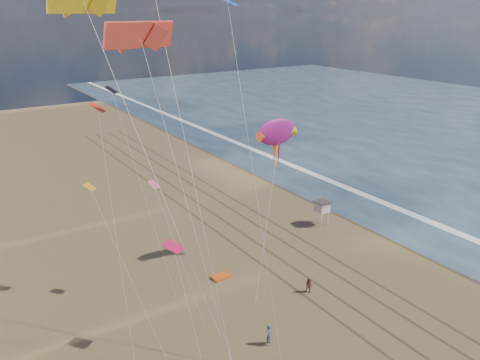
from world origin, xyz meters
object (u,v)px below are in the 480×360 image
at_px(lifeguard_stand, 322,207).
at_px(show_kite, 277,132).
at_px(grounded_kite, 221,277).
at_px(kite_flyer_a, 269,335).
at_px(kite_flyer_b, 309,286).

distance_m(lifeguard_stand, show_kite, 15.44).
bearing_deg(grounded_kite, kite_flyer_a, -105.41).
distance_m(grounded_kite, show_kite, 15.69).
bearing_deg(kite_flyer_b, show_kite, 132.31).
bearing_deg(grounded_kite, lifeguard_stand, 7.07).
xyz_separation_m(grounded_kite, show_kite, (7.30, 0.76, 13.87)).
relative_size(grounded_kite, show_kite, 0.11).
bearing_deg(show_kite, kite_flyer_a, -128.53).
xyz_separation_m(kite_flyer_a, kite_flyer_b, (7.60, 3.85, -0.15)).
distance_m(grounded_kite, kite_flyer_a, 11.03).
xyz_separation_m(show_kite, kite_flyer_b, (-1.63, -7.74, -13.19)).
bearing_deg(grounded_kite, kite_flyer_b, -56.21).
height_order(grounded_kite, kite_flyer_b, kite_flyer_b).
xyz_separation_m(grounded_kite, kite_flyer_b, (5.66, -6.98, 0.68)).
relative_size(grounded_kite, kite_flyer_a, 1.00).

